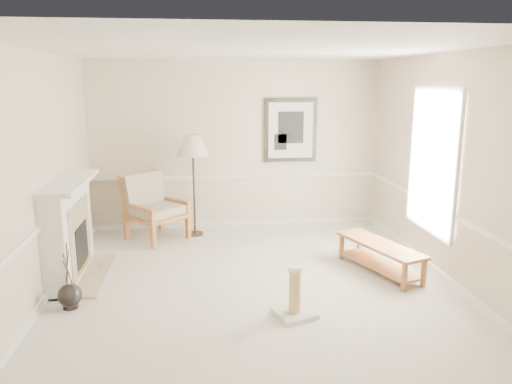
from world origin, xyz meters
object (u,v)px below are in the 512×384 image
at_px(floor_lamp, 193,148).
at_px(scratching_post, 295,300).
at_px(floor_vase, 70,296).
at_px(bench, 380,253).
at_px(armchair, 152,204).

distance_m(floor_lamp, scratching_post, 3.56).
relative_size(floor_vase, bench, 0.54).
height_order(bench, scratching_post, scratching_post).
relative_size(floor_vase, scratching_post, 1.37).
bearing_deg(armchair, scratching_post, -101.76).
distance_m(floor_vase, armchair, 2.69).
height_order(floor_vase, floor_lamp, floor_lamp).
bearing_deg(floor_lamp, bench, -38.32).
distance_m(floor_lamp, bench, 3.41).
distance_m(floor_vase, bench, 3.97).
bearing_deg(floor_vase, floor_lamp, 61.94).
distance_m(armchair, scratching_post, 3.55).
bearing_deg(floor_vase, scratching_post, -10.83).
height_order(floor_lamp, bench, floor_lamp).
xyz_separation_m(floor_lamp, scratching_post, (1.11, -3.12, -1.29)).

